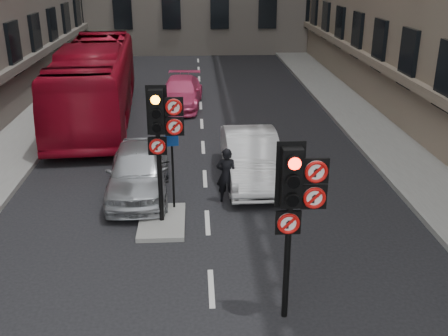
{
  "coord_description": "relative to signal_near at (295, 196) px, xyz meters",
  "views": [
    {
      "loc": [
        -0.26,
        -7.39,
        6.51
      ],
      "look_at": [
        0.29,
        2.38,
        2.6
      ],
      "focal_mm": 42.0,
      "sensor_mm": 36.0,
      "label": 1
    }
  ],
  "objects": [
    {
      "name": "car_pink",
      "position": [
        -2.43,
        15.88,
        -1.91
      ],
      "size": [
        2.25,
        4.75,
        1.34
      ],
      "primitive_type": "imported",
      "rotation": [
        0.0,
        0.0,
        -0.08
      ],
      "color": "#DC4075",
      "rests_on": "ground"
    },
    {
      "name": "car_silver",
      "position": [
        -3.46,
        6.01,
        -1.84
      ],
      "size": [
        1.89,
        4.4,
        1.48
      ],
      "primitive_type": "imported",
      "rotation": [
        0.0,
        0.0,
        0.03
      ],
      "color": "#A5A8AC",
      "rests_on": "ground"
    },
    {
      "name": "motorcycle",
      "position": [
        -2.84,
        6.27,
        -2.04
      ],
      "size": [
        0.78,
        1.88,
        1.09
      ],
      "primitive_type": "imported",
      "rotation": [
        0.0,
        0.0,
        0.15
      ],
      "color": "black",
      "rests_on": "ground"
    },
    {
      "name": "motorcyclist",
      "position": [
        -0.9,
        5.32,
        -1.77
      ],
      "size": [
        0.63,
        0.44,
        1.62
      ],
      "primitive_type": "imported",
      "rotation": [
        0.0,
        0.0,
        3.04
      ],
      "color": "black",
      "rests_on": "ground"
    },
    {
      "name": "centre_island",
      "position": [
        -2.69,
        4.01,
        -2.52
      ],
      "size": [
        1.2,
        2.0,
        0.12
      ],
      "primitive_type": "cube",
      "color": "gray",
      "rests_on": "ground"
    },
    {
      "name": "signal_near",
      "position": [
        0.0,
        0.0,
        0.0
      ],
      "size": [
        0.91,
        0.4,
        3.58
      ],
      "color": "black",
      "rests_on": "ground"
    },
    {
      "name": "signal_far",
      "position": [
        -2.6,
        4.0,
        0.12
      ],
      "size": [
        0.91,
        0.4,
        3.58
      ],
      "color": "black",
      "rests_on": "centre_island"
    },
    {
      "name": "car_white",
      "position": [
        -0.03,
        6.87,
        -1.82
      ],
      "size": [
        1.72,
        4.67,
        1.53
      ],
      "primitive_type": "imported",
      "rotation": [
        0.0,
        0.0,
        0.02
      ],
      "color": "silver",
      "rests_on": "ground"
    },
    {
      "name": "pavement_right",
      "position": [
        5.71,
        11.01,
        -2.5
      ],
      "size": [
        3.0,
        50.0,
        0.16
      ],
      "primitive_type": "cube",
      "color": "gray",
      "rests_on": "ground"
    },
    {
      "name": "info_sign",
      "position": [
        -2.39,
        4.74,
        -1.11
      ],
      "size": [
        0.36,
        0.13,
        2.1
      ],
      "rotation": [
        0.0,
        0.0,
        0.18
      ],
      "color": "black",
      "rests_on": "centre_island"
    },
    {
      "name": "bus_red",
      "position": [
        -5.99,
        14.02,
        -0.96
      ],
      "size": [
        3.5,
        11.83,
        3.25
      ],
      "primitive_type": "imported",
      "rotation": [
        0.0,
        0.0,
        0.07
      ],
      "color": "maroon",
      "rests_on": "ground"
    },
    {
      "name": "pavement_left",
      "position": [
        -8.69,
        11.01,
        -2.5
      ],
      "size": [
        3.0,
        50.0,
        0.16
      ],
      "primitive_type": "cube",
      "color": "gray",
      "rests_on": "ground"
    }
  ]
}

